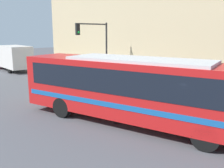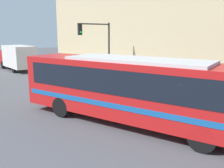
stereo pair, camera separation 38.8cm
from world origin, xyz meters
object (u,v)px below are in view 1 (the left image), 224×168
object	(u,v)px
delivery_truck	(13,57)
parking_meter	(112,71)
traffic_light_pole	(96,41)
fire_hydrant	(195,93)
city_bus	(138,87)

from	to	relation	value
delivery_truck	parking_meter	distance (m)	13.32
traffic_light_pole	parking_meter	xyz separation A→B (m)	(1.00, -0.99, -2.64)
parking_meter	traffic_light_pole	bearing A→B (deg)	135.37
fire_hydrant	traffic_light_pole	world-z (taller)	traffic_light_pole
city_bus	delivery_truck	world-z (taller)	city_bus
traffic_light_pole	city_bus	bearing A→B (deg)	-116.80
city_bus	delivery_truck	xyz separation A→B (m)	(1.63, 21.20, -0.30)
city_bus	traffic_light_pole	xyz separation A→B (m)	(4.83, 9.57, 1.75)
city_bus	fire_hydrant	xyz separation A→B (m)	(5.83, 0.42, -1.33)
city_bus	parking_meter	world-z (taller)	city_bus
delivery_truck	fire_hydrant	distance (m)	21.22
delivery_truck	fire_hydrant	size ratio (longest dim) A/B	8.65
delivery_truck	traffic_light_pole	world-z (taller)	traffic_light_pole
city_bus	traffic_light_pole	bearing A→B (deg)	45.71
traffic_light_pole	parking_meter	bearing A→B (deg)	-44.63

